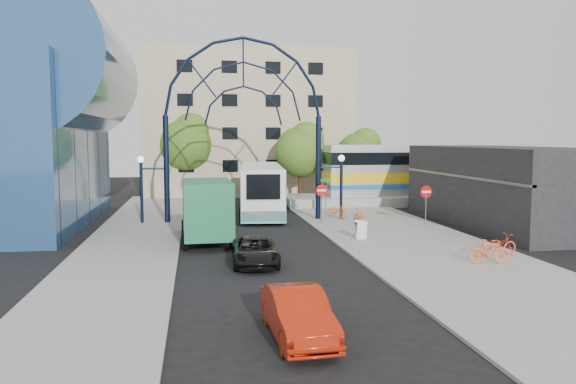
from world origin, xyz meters
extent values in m
plane|color=black|center=(0.00, 0.00, 0.00)|extent=(120.00, 120.00, 0.00)
cube|color=gray|center=(8.00, 4.00, 0.06)|extent=(8.00, 56.00, 0.12)
cube|color=gray|center=(-6.50, 6.00, 0.06)|extent=(5.00, 50.00, 0.12)
cylinder|color=black|center=(-5.00, 14.00, 3.50)|extent=(0.36, 0.36, 7.00)
cylinder|color=black|center=(5.00, 14.00, 3.50)|extent=(0.36, 0.36, 7.00)
cylinder|color=black|center=(-6.60, 14.00, 2.00)|extent=(0.20, 0.20, 4.00)
cylinder|color=black|center=(6.60, 14.00, 2.00)|extent=(0.20, 0.20, 4.00)
sphere|color=white|center=(-6.60, 14.00, 4.20)|extent=(0.44, 0.44, 0.44)
sphere|color=white|center=(6.60, 14.00, 4.20)|extent=(0.44, 0.44, 0.44)
cylinder|color=slate|center=(4.80, 12.00, 1.22)|extent=(0.06, 0.06, 2.20)
cylinder|color=red|center=(4.80, 12.00, 2.22)|extent=(0.80, 0.04, 0.80)
cube|color=white|center=(4.80, 11.97, 2.22)|extent=(0.55, 0.02, 0.12)
cylinder|color=slate|center=(11.00, 10.00, 1.22)|extent=(0.06, 0.06, 2.20)
cylinder|color=red|center=(11.00, 10.00, 2.22)|extent=(0.76, 0.04, 0.76)
cube|color=white|center=(11.00, 9.97, 2.22)|extent=(0.55, 0.02, 0.12)
cylinder|color=slate|center=(5.20, 12.60, 1.52)|extent=(0.05, 0.05, 2.80)
cube|color=#146626|center=(5.20, 12.60, 2.82)|extent=(0.70, 0.03, 0.18)
cube|color=#146626|center=(5.20, 12.60, 2.57)|extent=(0.03, 0.70, 0.18)
cube|color=white|center=(5.60, 5.80, 0.62)|extent=(0.55, 0.26, 0.99)
cube|color=white|center=(5.60, 6.15, 0.62)|extent=(0.55, 0.26, 0.99)
cube|color=#1E59A5|center=(5.60, 5.98, 0.95)|extent=(0.55, 0.42, 0.14)
cylinder|color=#2B5285|center=(-12.00, 15.00, 10.00)|extent=(9.00, 16.00, 9.00)
cube|color=black|center=(16.00, 10.00, 2.50)|extent=(6.00, 16.00, 5.00)
cube|color=tan|center=(2.00, 35.00, 7.00)|extent=(20.00, 12.00, 14.00)
cube|color=gray|center=(20.00, 22.00, 0.40)|extent=(32.00, 5.00, 0.80)
cube|color=#B7B7BC|center=(20.00, 22.00, 2.90)|extent=(25.00, 3.00, 4.20)
cube|color=gold|center=(20.00, 22.00, 2.30)|extent=(25.10, 3.05, 0.90)
cube|color=black|center=(20.00, 22.00, 3.90)|extent=(25.05, 3.05, 1.00)
cube|color=#1E59A5|center=(20.00, 22.00, 1.60)|extent=(25.10, 3.05, 0.35)
cylinder|color=#382314|center=(6.00, 26.00, 1.26)|extent=(0.36, 0.36, 2.52)
sphere|color=#375917|center=(6.00, 26.00, 4.34)|extent=(4.48, 4.48, 4.48)
sphere|color=#375917|center=(6.50, 25.70, 5.46)|extent=(3.08, 3.08, 3.08)
cylinder|color=#382314|center=(-4.00, 30.00, 1.44)|extent=(0.36, 0.36, 2.88)
sphere|color=#375917|center=(-4.00, 30.00, 4.96)|extent=(5.12, 5.12, 5.12)
sphere|color=#375917|center=(-3.50, 29.70, 6.24)|extent=(3.52, 3.52, 3.52)
cylinder|color=#382314|center=(12.00, 28.00, 1.17)|extent=(0.36, 0.36, 2.34)
sphere|color=#375917|center=(12.00, 28.00, 4.03)|extent=(4.16, 4.16, 4.16)
sphere|color=#375917|center=(12.50, 27.70, 5.07)|extent=(2.86, 2.86, 2.86)
cube|color=white|center=(1.59, 17.99, 1.94)|extent=(4.01, 12.96, 3.22)
cube|color=#62D7DA|center=(1.59, 17.99, 0.61)|extent=(4.04, 12.97, 0.78)
cube|color=black|center=(1.59, 17.99, 2.61)|extent=(4.04, 12.72, 1.00)
cube|color=black|center=(0.99, 11.56, 2.55)|extent=(2.10, 0.35, 1.55)
cube|color=black|center=(2.19, 24.28, 1.77)|extent=(2.67, 0.45, 1.77)
cylinder|color=black|center=(0.59, 22.06, 0.53)|extent=(0.41, 1.09, 1.06)
cylinder|color=black|center=(3.34, 21.80, 0.53)|extent=(0.41, 1.09, 1.06)
cylinder|color=black|center=(-0.22, 13.42, 0.53)|extent=(0.41, 1.09, 1.06)
cylinder|color=black|center=(2.53, 13.16, 0.53)|extent=(0.41, 1.09, 1.06)
cube|color=black|center=(-2.69, 9.34, 1.12)|extent=(2.42, 2.52, 2.24)
cube|color=black|center=(-2.73, 10.56, 1.58)|extent=(2.04, 0.17, 1.02)
cube|color=#1C6B42|center=(-2.59, 6.29, 1.93)|extent=(2.59, 4.75, 2.85)
cylinder|color=black|center=(-3.85, 9.00, 0.49)|extent=(0.30, 0.98, 0.98)
cylinder|color=black|center=(-1.51, 9.07, 0.49)|extent=(0.30, 0.98, 0.98)
cylinder|color=black|center=(-3.72, 5.03, 0.49)|extent=(0.30, 0.98, 0.98)
cylinder|color=black|center=(-1.38, 5.11, 0.49)|extent=(0.30, 0.98, 0.98)
imported|color=black|center=(-0.61, 1.33, 0.59)|extent=(2.17, 4.36, 1.19)
imported|color=#AA1E0A|center=(-0.40, -7.98, 0.69)|extent=(1.66, 4.25, 1.38)
imported|color=orange|center=(6.31, 14.00, 0.60)|extent=(1.39, 1.94, 0.97)
imported|color=orange|center=(6.94, 10.82, 0.63)|extent=(0.68, 1.75, 1.03)
imported|color=red|center=(10.65, 0.85, 0.62)|extent=(1.99, 0.91, 1.01)
imported|color=orange|center=(9.40, -0.64, 0.65)|extent=(1.82, 0.84, 1.06)
camera|label=1|loc=(-3.12, -22.87, 5.54)|focal=35.00mm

